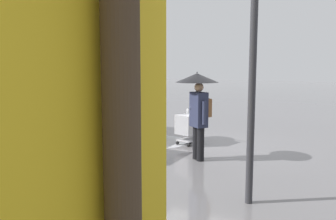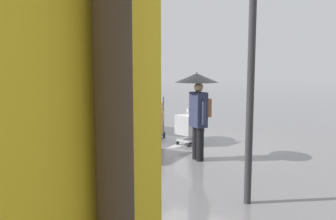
{
  "view_description": "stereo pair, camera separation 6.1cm",
  "coord_description": "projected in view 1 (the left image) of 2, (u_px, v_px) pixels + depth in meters",
  "views": [
    {
      "loc": [
        -4.07,
        8.86,
        2.3
      ],
      "look_at": [
        0.66,
        0.24,
        1.05
      ],
      "focal_mm": 37.75,
      "sensor_mm": 36.0,
      "label": 1
    },
    {
      "loc": [
        -4.13,
        8.83,
        2.3
      ],
      "look_at": [
        0.66,
        0.24,
        1.05
      ],
      "focal_mm": 37.75,
      "sensor_mm": 36.0,
      "label": 2
    }
  ],
  "objects": [
    {
      "name": "bare_tree_near",
      "position": [
        123.0,
        108.0,
        2.16
      ],
      "size": [
        1.21,
        1.2,
        3.86
      ],
      "color": "#423323",
      "rests_on": "ground"
    },
    {
      "name": "cargo_van_parked_right",
      "position": [
        60.0,
        105.0,
        10.05
      ],
      "size": [
        2.33,
        5.4,
        2.6
      ],
      "color": "white",
      "rests_on": "ground"
    },
    {
      "name": "slush_patch_near_cluster",
      "position": [
        83.0,
        164.0,
        8.25
      ],
      "size": [
        2.76,
        2.76,
        0.01
      ],
      "primitive_type": "cylinder",
      "color": "silver",
      "rests_on": "ground"
    },
    {
      "name": "ground_plane",
      "position": [
        193.0,
        147.0,
        9.94
      ],
      "size": [
        90.0,
        90.0,
        0.0
      ],
      "primitive_type": "plane",
      "color": "slate"
    },
    {
      "name": "slush_patch_far_side",
      "position": [
        157.0,
        141.0,
        10.69
      ],
      "size": [
        1.93,
        1.93,
        0.01
      ],
      "primitive_type": "cylinder",
      "color": "#ADAFB5",
      "rests_on": "ground"
    },
    {
      "name": "pedestrian_black_side",
      "position": [
        198.0,
        96.0,
        8.5
      ],
      "size": [
        1.04,
        1.04,
        2.15
      ],
      "color": "black",
      "rests_on": "ground"
    },
    {
      "name": "shopping_cart_vendor",
      "position": [
        190.0,
        125.0,
        10.3
      ],
      "size": [
        0.73,
        0.92,
        1.04
      ],
      "color": "#B2B2B7",
      "rests_on": "ground"
    },
    {
      "name": "pedestrian_pink_side",
      "position": [
        137.0,
        90.0,
        10.48
      ],
      "size": [
        1.04,
        1.04,
        2.15
      ],
      "color": "black",
      "rests_on": "ground"
    },
    {
      "name": "hand_dolly_boxes",
      "position": [
        156.0,
        119.0,
        10.86
      ],
      "size": [
        0.76,
        0.85,
        1.32
      ],
      "color": "#515156",
      "rests_on": "ground"
    },
    {
      "name": "slush_patch_under_van",
      "position": [
        73.0,
        140.0,
        10.9
      ],
      "size": [
        2.05,
        2.05,
        0.01
      ],
      "primitive_type": "cylinder",
      "color": "silver",
      "rests_on": "ground"
    },
    {
      "name": "street_lamp",
      "position": [
        253.0,
        61.0,
        5.65
      ],
      "size": [
        0.28,
        0.28,
        3.86
      ],
      "color": "#2D2D33",
      "rests_on": "ground"
    }
  ]
}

